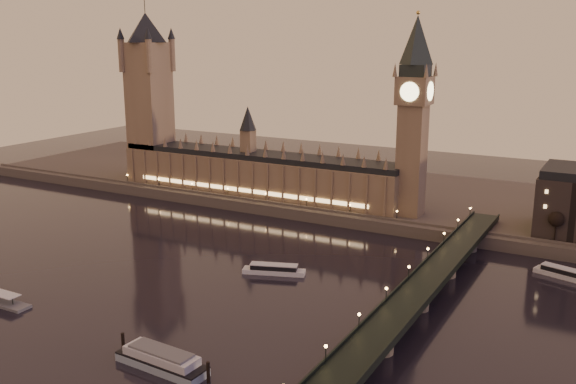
# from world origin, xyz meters

# --- Properties ---
(ground) EXTENTS (700.00, 700.00, 0.00)m
(ground) POSITION_xyz_m (0.00, 0.00, 0.00)
(ground) COLOR black
(ground) RESTS_ON ground
(far_embankment) EXTENTS (560.00, 130.00, 6.00)m
(far_embankment) POSITION_xyz_m (30.00, 165.00, 3.00)
(far_embankment) COLOR #423D35
(far_embankment) RESTS_ON ground
(palace_of_westminster) EXTENTS (180.00, 26.62, 52.00)m
(palace_of_westminster) POSITION_xyz_m (-40.12, 120.99, 21.71)
(palace_of_westminster) COLOR brown
(palace_of_westminster) RESTS_ON ground
(victoria_tower) EXTENTS (31.68, 31.68, 118.00)m
(victoria_tower) POSITION_xyz_m (-120.00, 121.00, 65.79)
(victoria_tower) COLOR brown
(victoria_tower) RESTS_ON ground
(big_ben) EXTENTS (17.68, 17.68, 104.00)m
(big_ben) POSITION_xyz_m (53.99, 120.99, 63.95)
(big_ben) COLOR brown
(big_ben) RESTS_ON ground
(westminster_bridge) EXTENTS (13.20, 260.00, 15.30)m
(westminster_bridge) POSITION_xyz_m (91.61, 0.00, 5.52)
(westminster_bridge) COLOR black
(westminster_bridge) RESTS_ON ground
(bare_tree_0) EXTENTS (6.24, 6.24, 12.69)m
(bare_tree_0) POSITION_xyz_m (128.42, 109.00, 15.48)
(bare_tree_0) COLOR black
(bare_tree_0) RESTS_ON ground
(cruise_boat_a) EXTENTS (26.83, 14.15, 4.23)m
(cruise_boat_a) POSITION_xyz_m (27.08, 24.79, 1.86)
(cruise_boat_a) COLOR silver
(cruise_boat_a) RESTS_ON ground
(cruise_boat_b) EXTENTS (23.77, 12.07, 4.26)m
(cruise_boat_b) POSITION_xyz_m (134.66, 79.11, 1.88)
(cruise_boat_b) COLOR silver
(cruise_boat_b) RESTS_ON ground
(moored_barge) EXTENTS (35.61, 10.52, 6.54)m
(moored_barge) POSITION_xyz_m (37.18, -60.33, 2.76)
(moored_barge) COLOR #8CA3B3
(moored_barge) RESTS_ON ground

